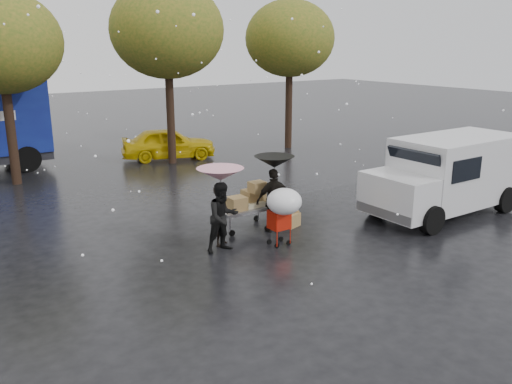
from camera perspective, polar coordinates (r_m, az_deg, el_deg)
ground at (r=13.02m, az=0.69°, el=-6.09°), size 90.00×90.00×0.00m
person_pink at (r=13.12m, az=-3.70°, el=-2.49°), size 0.64×0.63×1.49m
person_middle at (r=12.70m, az=-3.50°, el=-2.66°), size 0.83×0.65×1.68m
person_black at (r=14.04m, az=1.91°, el=-0.87°), size 1.04×0.59×1.67m
umbrella_pink at (r=12.84m, az=-3.78°, el=1.87°), size 1.13×1.13×1.92m
umbrella_black at (r=13.79m, az=1.94°, el=3.18°), size 1.04×1.04×2.00m
vendor_cart at (r=14.29m, az=-0.92°, el=-1.03°), size 1.52×0.80×1.27m
shopping_cart at (r=12.88m, az=2.90°, el=-1.33°), size 0.84×0.84×1.46m
white_van at (r=16.41m, az=19.53°, el=1.82°), size 4.91×2.18×2.20m
box_ground_near at (r=14.79m, az=3.57°, el=-2.62°), size 0.54×0.50×0.40m
box_ground_far at (r=14.60m, az=3.67°, el=-2.94°), size 0.55×0.48×0.36m
yellow_taxi at (r=23.23m, az=-9.19°, el=5.07°), size 4.19×2.72×1.33m
tree_row at (r=20.93m, az=-16.95°, el=15.50°), size 21.60×4.40×7.12m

